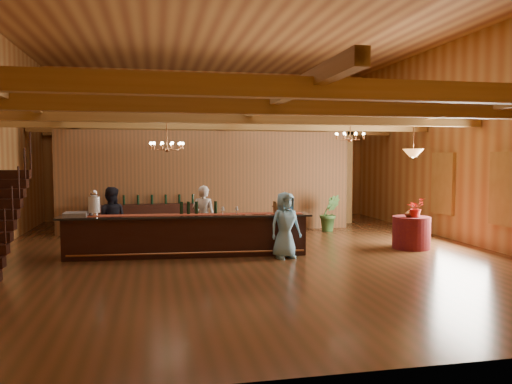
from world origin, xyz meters
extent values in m
plane|color=brown|center=(0.00, 0.00, 0.00)|extent=(14.00, 14.00, 0.00)
plane|color=#B1793E|center=(0.00, 0.00, 5.50)|extent=(14.00, 14.00, 0.00)
cube|color=#AC7B3E|center=(0.00, 7.00, 2.75)|extent=(12.00, 0.10, 5.50)
cube|color=#AC7B3E|center=(0.00, -7.00, 2.75)|extent=(12.00, 0.10, 5.50)
cube|color=#AC7B3E|center=(6.00, 0.00, 2.75)|extent=(0.10, 14.00, 5.50)
cube|color=#A37A3B|center=(0.00, -5.50, 3.20)|extent=(11.90, 0.20, 0.28)
cube|color=#A37A3B|center=(0.00, -3.00, 3.20)|extent=(11.90, 0.20, 0.28)
cube|color=#A37A3B|center=(0.00, -0.50, 3.20)|extent=(11.90, 0.20, 0.28)
cube|color=#A37A3B|center=(0.00, 2.00, 3.20)|extent=(11.90, 0.20, 0.28)
cube|color=#A37A3B|center=(0.00, 4.50, 3.20)|extent=(11.90, 0.20, 0.28)
cube|color=#A37A3B|center=(0.00, 6.80, 3.20)|extent=(11.90, 0.20, 0.28)
cube|color=#A37A3B|center=(-4.50, 0.00, 3.34)|extent=(0.18, 13.90, 0.22)
cube|color=#A37A3B|center=(0.00, 0.00, 3.34)|extent=(0.18, 13.90, 0.22)
cube|color=#A37A3B|center=(4.50, 0.00, 3.34)|extent=(0.18, 13.90, 0.22)
cube|color=#A37A3B|center=(-4.50, 4.50, 1.60)|extent=(0.20, 0.20, 3.20)
cube|color=#A37A3B|center=(4.50, 4.50, 1.60)|extent=(0.20, 0.20, 3.20)
cube|color=brown|center=(-0.50, 3.50, 1.55)|extent=(9.00, 0.18, 3.10)
cube|color=white|center=(5.95, -1.60, 1.55)|extent=(0.12, 1.05, 1.75)
cube|color=white|center=(5.95, 1.00, 1.55)|extent=(0.12, 1.05, 1.75)
cube|color=black|center=(-5.45, -0.04, 1.50)|extent=(1.00, 0.28, 0.20)
cube|color=black|center=(-5.45, 0.24, 1.70)|extent=(1.00, 0.28, 0.20)
cube|color=black|center=(-5.45, 0.52, 1.90)|extent=(1.00, 0.28, 0.20)
cube|color=black|center=(1.00, 5.50, 0.55)|extent=(1.20, 0.60, 1.10)
cube|color=#915D2F|center=(-2.00, 5.50, 0.50)|extent=(1.00, 0.60, 1.00)
cube|color=black|center=(-1.40, -0.30, 0.46)|extent=(5.53, 0.98, 0.92)
cube|color=black|center=(-1.40, -0.30, 0.94)|extent=(5.81, 1.12, 0.05)
cube|color=maroon|center=(-1.40, -0.30, 0.97)|extent=(5.42, 0.74, 0.01)
cylinder|color=#A86A3D|center=(-1.40, -0.67, 0.14)|extent=(5.31, 0.42, 0.05)
cylinder|color=silver|center=(-3.48, -0.11, 1.00)|extent=(0.18, 0.18, 0.08)
cylinder|color=silver|center=(-3.48, -0.11, 1.22)|extent=(0.26, 0.26, 0.36)
sphere|color=silver|center=(-3.48, -0.11, 1.47)|extent=(0.18, 0.18, 0.18)
cube|color=gray|center=(-3.87, -0.17, 1.01)|extent=(0.50, 0.50, 0.10)
cube|color=#915D2F|center=(0.63, -0.50, 1.11)|extent=(0.06, 0.06, 0.30)
cube|color=#915D2F|center=(0.91, -0.50, 1.11)|extent=(0.06, 0.06, 0.30)
cylinder|color=#915D2F|center=(0.77, -0.50, 1.14)|extent=(0.24, 0.24, 0.24)
cylinder|color=black|center=(-1.52, -0.18, 1.11)|extent=(0.07, 0.07, 0.30)
cylinder|color=black|center=(-1.36, -0.19, 1.11)|extent=(0.07, 0.07, 0.30)
cylinder|color=black|center=(-1.18, -0.21, 1.11)|extent=(0.07, 0.07, 0.30)
cylinder|color=black|center=(-0.73, -0.24, 1.11)|extent=(0.07, 0.07, 0.30)
cube|color=black|center=(-2.41, 3.19, 0.45)|extent=(3.26, 0.97, 0.90)
cylinder|color=maroon|center=(4.19, -0.45, 0.40)|extent=(0.93, 0.93, 0.81)
cylinder|color=#A86A3D|center=(-1.82, 0.40, 2.84)|extent=(0.02, 0.02, 0.72)
sphere|color=#A86A3D|center=(-1.82, 0.40, 2.48)|extent=(0.12, 0.12, 0.12)
torus|color=#A86A3D|center=(-1.82, 0.40, 2.58)|extent=(0.80, 0.80, 0.04)
cylinder|color=#A86A3D|center=(3.01, 0.75, 2.98)|extent=(0.02, 0.02, 0.44)
sphere|color=#A86A3D|center=(3.01, 0.75, 2.76)|extent=(0.12, 0.12, 0.12)
torus|color=#A86A3D|center=(3.01, 0.75, 2.86)|extent=(0.80, 0.80, 0.04)
cylinder|color=#A86A3D|center=(4.19, -0.45, 2.80)|extent=(0.02, 0.02, 0.80)
cone|color=orange|center=(4.19, -0.45, 2.40)|extent=(0.52, 0.52, 0.20)
imported|color=white|center=(-0.95, 0.39, 0.80)|extent=(0.69, 0.58, 1.60)
imported|color=black|center=(-3.17, 0.40, 0.80)|extent=(0.82, 0.66, 1.59)
imported|color=#7CBEE1|center=(0.77, -0.99, 0.76)|extent=(0.83, 0.64, 1.51)
imported|color=#38632B|center=(3.18, 2.74, 0.57)|extent=(0.68, 0.57, 1.14)
imported|color=red|center=(4.22, -0.57, 1.04)|extent=(0.54, 0.51, 0.48)
imported|color=#A86A3D|center=(4.08, -0.48, 0.96)|extent=(0.20, 0.20, 0.31)
camera|label=1|loc=(-2.12, -11.85, 2.30)|focal=35.00mm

